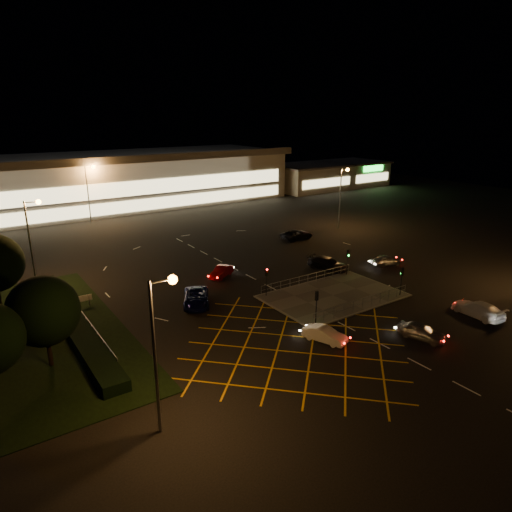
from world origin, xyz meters
TOP-DOWN VIEW (x-y plane):
  - ground at (0.00, 0.00)m, footprint 180.00×180.00m
  - pedestrian_island at (2.00, -2.00)m, footprint 14.00×9.00m
  - grass_verge at (-28.00, 6.00)m, footprint 18.00×30.00m
  - hedge at (-23.00, 6.00)m, footprint 2.00×26.00m
  - supermarket at (0.00, 61.95)m, footprint 72.00×26.50m
  - retail_unit_a at (46.00, 53.97)m, footprint 18.80×14.80m
  - retail_unit_b at (62.00, 53.96)m, footprint 14.80×14.80m
  - streetlight_sw at (-21.56, -12.00)m, footprint 1.78×0.56m
  - streetlight_nw at (-23.56, 18.00)m, footprint 1.78×0.56m
  - streetlight_ne at (24.44, 20.00)m, footprint 1.78×0.56m
  - streetlight_far_left at (-9.56, 48.00)m, footprint 1.78×0.56m
  - streetlight_far_right at (30.44, 50.00)m, footprint 1.78×0.56m
  - signal_sw at (-4.00, -5.99)m, footprint 0.28×0.30m
  - signal_se at (8.00, -5.99)m, footprint 0.28×0.30m
  - signal_nw at (-4.00, 1.99)m, footprint 0.28×0.30m
  - signal_ne at (8.00, 1.99)m, footprint 0.28×0.30m
  - tree_e at (-26.00, 0.00)m, footprint 5.40×5.40m
  - car_near_silver at (1.66, -13.38)m, footprint 2.79×4.44m
  - car_queue_white at (-5.63, -9.00)m, footprint 2.66×4.10m
  - car_left_blue at (-11.18, 4.29)m, footprint 4.75×6.01m
  - car_far_dkgrey at (7.61, 5.00)m, footprint 3.80×5.60m
  - car_right_silver at (14.82, 1.85)m, footprint 4.25×2.47m
  - car_circ_red at (-4.90, 10.03)m, footprint 4.08×3.26m
  - car_east_grey at (13.45, 18.32)m, footprint 5.28×2.45m
  - car_approach_white at (10.12, -13.52)m, footprint 2.43×5.26m

SIDE VIEW (x-z plane):
  - ground at x=0.00m, z-range 0.00..0.00m
  - grass_verge at x=-28.00m, z-range 0.00..0.08m
  - pedestrian_island at x=2.00m, z-range 0.00..0.12m
  - hedge at x=-23.00m, z-range 0.00..1.00m
  - car_queue_white at x=-5.63m, z-range 0.00..1.28m
  - car_circ_red at x=-4.90m, z-range 0.00..1.30m
  - car_right_silver at x=14.82m, z-range 0.00..1.36m
  - car_near_silver at x=1.66m, z-range 0.00..1.41m
  - car_east_grey at x=13.45m, z-range 0.00..1.47m
  - car_approach_white at x=10.12m, z-range 0.00..1.49m
  - car_far_dkgrey at x=7.61m, z-range 0.00..1.51m
  - car_left_blue at x=-11.18m, z-range 0.00..1.52m
  - signal_sw at x=-4.00m, z-range 0.79..3.94m
  - signal_se at x=8.00m, z-range 0.79..3.94m
  - signal_nw at x=-4.00m, z-range 0.79..3.94m
  - signal_ne at x=8.00m, z-range 0.79..3.94m
  - retail_unit_a at x=46.00m, z-range 0.04..6.39m
  - retail_unit_b at x=62.00m, z-range 0.05..6.40m
  - tree_e at x=-26.00m, z-range 0.97..8.32m
  - supermarket at x=0.00m, z-range 0.06..10.56m
  - streetlight_sw at x=-21.56m, z-range 1.55..11.58m
  - streetlight_nw at x=-23.56m, z-range 1.55..11.58m
  - streetlight_ne at x=24.44m, z-range 1.55..11.58m
  - streetlight_far_left at x=-9.56m, z-range 1.55..11.58m
  - streetlight_far_right at x=30.44m, z-range 1.55..11.58m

